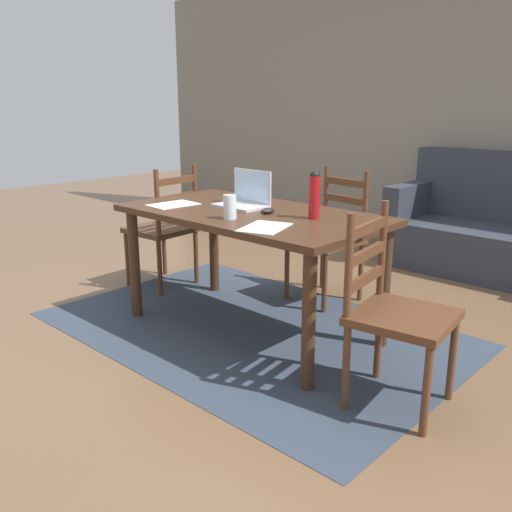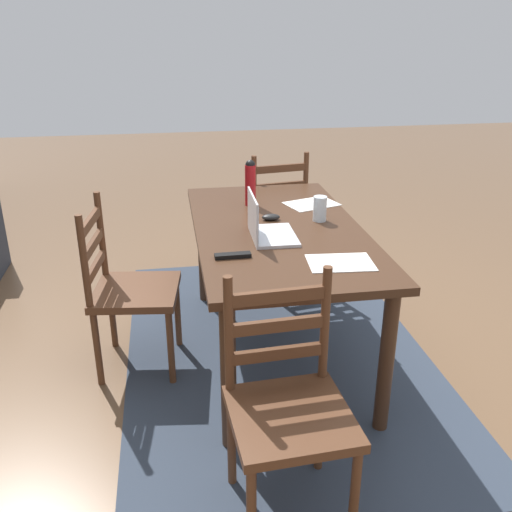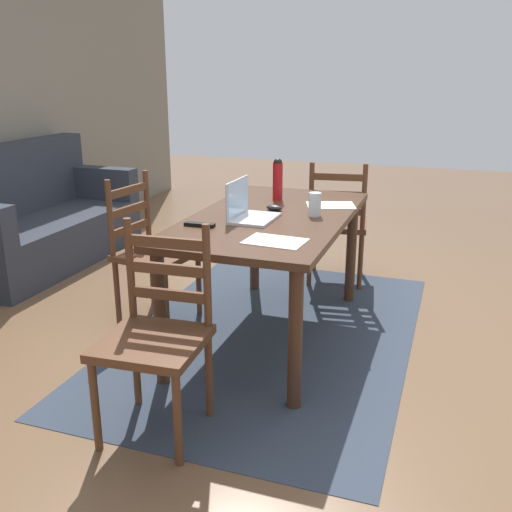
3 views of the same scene
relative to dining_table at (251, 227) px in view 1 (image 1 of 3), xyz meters
name	(u,v)px [view 1 (image 1 of 3)]	position (x,y,z in m)	size (l,w,h in m)	color
ground_plane	(251,329)	(0.00, 0.00, -0.67)	(14.00, 14.00, 0.00)	brown
area_rug	(251,329)	(0.00, 0.00, -0.67)	(2.60, 1.71, 0.01)	#333D4C
wall_back	(457,108)	(0.00, 2.79, 0.68)	(8.00, 0.12, 2.70)	gray
dining_table	(251,227)	(0.00, 0.00, 0.00)	(1.63, 0.88, 0.77)	#422819
chair_left_far	(164,229)	(-1.10, 0.18, -0.21)	(0.47, 0.47, 0.95)	#56331E
chair_right_near	(395,313)	(1.10, -0.18, -0.21)	(0.50, 0.50, 0.95)	#56331E
chair_far_head	(329,238)	(0.01, 0.81, -0.21)	(0.49, 0.49, 0.95)	#56331E
couch	(505,233)	(0.73, 2.32, -0.32)	(1.80, 0.80, 1.00)	#2D333D
laptop	(246,197)	(-0.14, 0.10, 0.16)	(0.32, 0.23, 0.23)	silver
water_bottle	(314,194)	(0.41, 0.09, 0.24)	(0.06, 0.06, 0.27)	#A81419
drinking_glass	(230,207)	(0.07, -0.25, 0.17)	(0.07, 0.07, 0.14)	silver
computer_mouse	(268,211)	(0.12, 0.02, 0.11)	(0.06, 0.10, 0.03)	black
tv_remote	(241,197)	(-0.37, 0.29, 0.11)	(0.04, 0.17, 0.02)	black
paper_stack_left	(173,205)	(-0.51, -0.19, 0.10)	(0.21, 0.30, 0.00)	white
paper_stack_right	(265,227)	(0.36, -0.28, 0.10)	(0.21, 0.30, 0.00)	white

